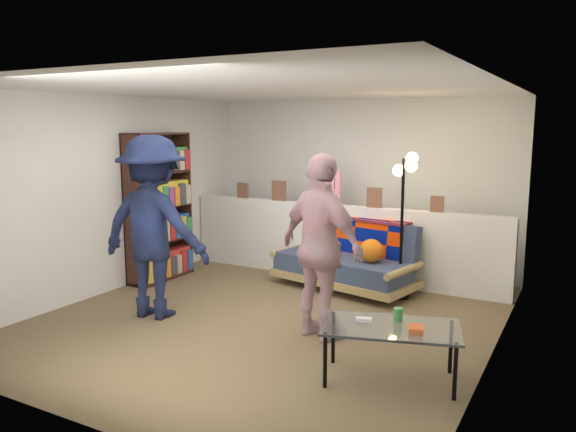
# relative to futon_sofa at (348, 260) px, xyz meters

# --- Properties ---
(ground) EXTENTS (5.00, 5.00, 0.00)m
(ground) POSITION_rel_futon_sofa_xyz_m (-0.29, -1.44, -0.36)
(ground) COLOR brown
(ground) RESTS_ON ground
(room_shell) EXTENTS (4.60, 5.05, 2.45)m
(room_shell) POSITION_rel_futon_sofa_xyz_m (-0.29, -0.97, 1.31)
(room_shell) COLOR silver
(room_shell) RESTS_ON ground
(half_wall_ledge) EXTENTS (4.45, 0.15, 1.00)m
(half_wall_ledge) POSITION_rel_futon_sofa_xyz_m (-0.29, 0.36, 0.14)
(half_wall_ledge) COLOR silver
(half_wall_ledge) RESTS_ON ground
(ledge_decor) EXTENTS (2.97, 0.02, 0.45)m
(ledge_decor) POSITION_rel_futon_sofa_xyz_m (-0.52, 0.34, 0.82)
(ledge_decor) COLOR brown
(ledge_decor) RESTS_ON half_wall_ledge
(futon_sofa) EXTENTS (1.93, 1.18, 0.77)m
(futon_sofa) POSITION_rel_futon_sofa_xyz_m (0.00, 0.00, 0.00)
(futon_sofa) COLOR #A48850
(futon_sofa) RESTS_ON ground
(bookshelf) EXTENTS (0.32, 0.97, 1.95)m
(bookshelf) POSITION_rel_futon_sofa_xyz_m (-2.37, -0.80, 0.55)
(bookshelf) COLOR black
(bookshelf) RESTS_ON ground
(coffee_table) EXTENTS (1.22, 0.89, 0.57)m
(coffee_table) POSITION_rel_futon_sofa_xyz_m (1.32, -2.26, 0.07)
(coffee_table) COLOR black
(coffee_table) RESTS_ON ground
(floor_lamp) EXTENTS (0.34, 0.32, 1.73)m
(floor_lamp) POSITION_rel_futon_sofa_xyz_m (0.73, -0.06, 0.87)
(floor_lamp) COLOR black
(floor_lamp) RESTS_ON ground
(person_left) EXTENTS (1.33, 0.87, 1.94)m
(person_left) POSITION_rel_futon_sofa_xyz_m (-1.42, -1.96, 0.61)
(person_left) COLOR black
(person_left) RESTS_ON ground
(person_right) EXTENTS (1.14, 0.80, 1.79)m
(person_right) POSITION_rel_futon_sofa_xyz_m (0.43, -1.69, 0.54)
(person_right) COLOR pink
(person_right) RESTS_ON ground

